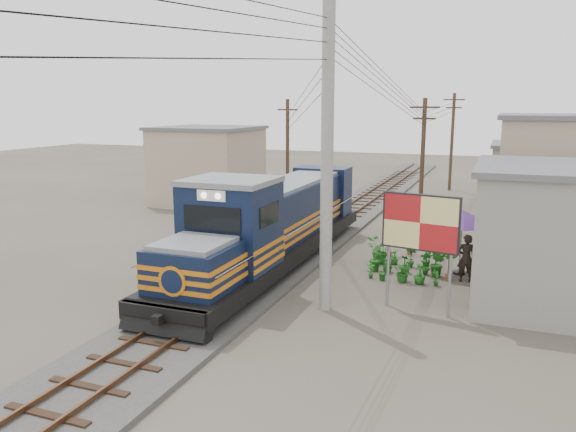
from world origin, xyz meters
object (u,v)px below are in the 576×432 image
at_px(market_umbrella, 462,218).
at_px(vendor, 466,258).
at_px(billboard, 420,225).
at_px(locomotive, 272,226).

relative_size(market_umbrella, vendor, 1.45).
xyz_separation_m(billboard, vendor, (1.25, 3.86, -1.95)).
xyz_separation_m(locomotive, billboard, (6.35, -2.98, 1.12)).
bearing_deg(market_umbrella, vendor, -72.93).
height_order(billboard, vendor, billboard).
bearing_deg(billboard, locomotive, 165.34).
xyz_separation_m(locomotive, market_umbrella, (7.32, 1.80, 0.54)).
bearing_deg(vendor, billboard, 57.67).
relative_size(locomotive, market_umbrella, 6.10).
bearing_deg(locomotive, billboard, -25.15).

